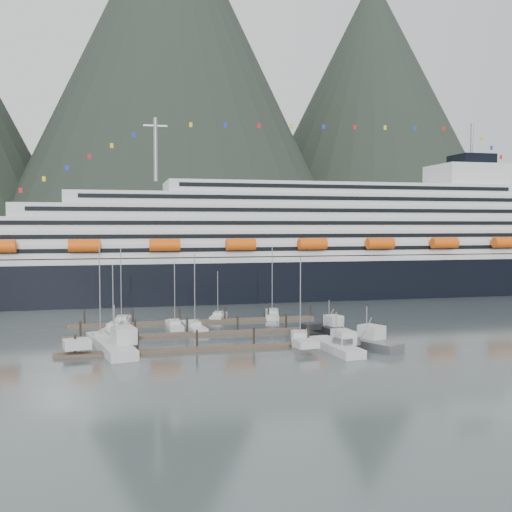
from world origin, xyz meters
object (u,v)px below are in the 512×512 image
object	(u,v)px
trawler_e	(328,328)
sailboat_h	(300,339)
cruise_ship	(306,251)
trawler_d	(366,342)
sailboat_e	(122,322)
trawler_c	(335,346)
sailboat_a	(115,329)
sailboat_c	(174,326)
sailboat_f	(219,317)
trawler_a	(113,346)
sailboat_d	(193,327)
sailboat_b	(99,340)
sailboat_g	(272,315)

from	to	relation	value
trawler_e	sailboat_h	bearing A→B (deg)	118.38
cruise_ship	trawler_d	bearing A→B (deg)	-100.05
sailboat_e	trawler_d	size ratio (longest dim) A/B	1.22
sailboat_h	trawler_c	xyz separation A→B (m)	(2.96, -8.33, 0.41)
sailboat_a	sailboat_c	xyz separation A→B (m)	(10.72, 1.18, -0.01)
sailboat_f	trawler_a	size ratio (longest dim) A/B	0.68
sailboat_a	trawler_e	bearing A→B (deg)	-87.32
sailboat_f	trawler_c	bearing A→B (deg)	-141.59
sailboat_h	trawler_c	bearing A→B (deg)	-144.61
sailboat_e	sailboat_a	bearing A→B (deg)	177.36
sailboat_d	trawler_e	bearing A→B (deg)	-117.83
sailboat_b	trawler_a	bearing A→B (deg)	-177.59
trawler_c	sailboat_h	bearing A→B (deg)	13.53
trawler_a	sailboat_f	bearing A→B (deg)	-48.08
cruise_ship	trawler_c	world-z (taller)	cruise_ship
sailboat_h	sailboat_c	bearing A→B (deg)	62.78
sailboat_f	sailboat_h	xyz separation A→B (m)	(9.09, -26.68, 0.05)
sailboat_f	trawler_a	world-z (taller)	sailboat_f
sailboat_b	sailboat_e	distance (m)	17.85
sailboat_a	sailboat_h	size ratio (longest dim) A/B	0.87
sailboat_b	cruise_ship	bearing A→B (deg)	-56.42
sailboat_e	trawler_c	xyz separation A→B (m)	(31.31, -32.70, 0.42)
sailboat_e	trawler_c	size ratio (longest dim) A/B	1.14
sailboat_e	trawler_a	xyz separation A→B (m)	(-1.48, -26.13, 0.55)
sailboat_f	sailboat_h	bearing A→B (deg)	-141.77
cruise_ship	sailboat_f	size ratio (longest dim) A/B	20.60
sailboat_d	sailboat_g	size ratio (longest dim) A/B	0.95
trawler_a	trawler_c	bearing A→B (deg)	-113.31
trawler_a	trawler_e	bearing A→B (deg)	-89.33
sailboat_f	trawler_a	bearing A→B (deg)	163.32
sailboat_d	trawler_c	xyz separation A→B (m)	(18.62, -23.65, 0.43)
sailboat_e	sailboat_d	bearing A→B (deg)	-118.76
sailboat_a	sailboat_d	bearing A→B (deg)	-77.14
sailboat_d	sailboat_e	distance (m)	15.59
sailboat_d	trawler_e	world-z (taller)	sailboat_d
sailboat_b	sailboat_h	size ratio (longest dim) A/B	1.11
sailboat_g	trawler_c	xyz separation A→B (m)	(0.74, -35.01, 0.42)
sailboat_f	sailboat_h	size ratio (longest dim) A/B	0.70
sailboat_c	sailboat_h	size ratio (longest dim) A/B	0.88
sailboat_a	trawler_d	world-z (taller)	sailboat_a
sailboat_e	sailboat_h	world-z (taller)	sailboat_e
sailboat_b	trawler_c	world-z (taller)	sailboat_b
sailboat_e	sailboat_f	size ratio (longest dim) A/B	1.48
trawler_c	trawler_d	world-z (taller)	trawler_d
cruise_ship	sailboat_b	xyz separation A→B (m)	(-52.86, -54.71, -11.60)
sailboat_e	trawler_d	distance (m)	48.42
trawler_a	trawler_e	size ratio (longest dim) A/B	1.44
sailboat_b	sailboat_g	bearing A→B (deg)	-72.50
sailboat_g	trawler_d	bearing A→B (deg)	-155.20
sailboat_a	sailboat_f	world-z (taller)	sailboat_a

